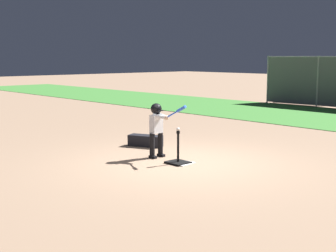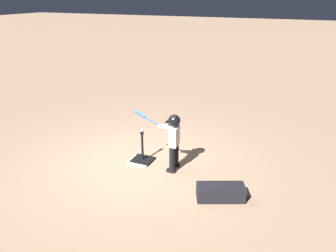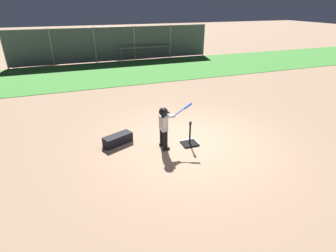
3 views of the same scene
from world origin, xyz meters
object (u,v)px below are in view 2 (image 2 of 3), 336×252
(batter_child, at_px, (173,135))
(baseball, at_px, (142,130))
(batting_tee, at_px, (143,157))
(equipment_bag, at_px, (221,192))

(batter_child, height_order, baseball, batter_child)
(batter_child, bearing_deg, baseball, -5.58)
(batting_tee, xyz_separation_m, equipment_bag, (-1.93, 0.73, 0.05))
(equipment_bag, bearing_deg, batter_child, -52.46)
(batter_child, xyz_separation_m, baseball, (0.73, -0.07, -0.04))
(batting_tee, bearing_deg, batter_child, 174.42)
(batting_tee, height_order, equipment_bag, batting_tee)
(batting_tee, distance_m, equipment_bag, 2.06)
(baseball, xyz_separation_m, equipment_bag, (-1.93, 0.73, -0.58))
(batter_child, relative_size, baseball, 16.51)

